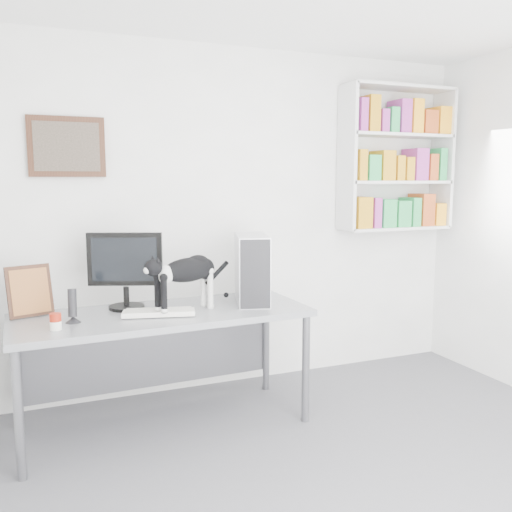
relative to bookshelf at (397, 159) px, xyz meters
The scene contains 11 objects.
room 2.37m from the bookshelf, 127.12° to the right, with size 4.01×4.01×2.70m.
bookshelf is the anchor object (origin of this frame).
wall_art 2.70m from the bookshelf, behind, with size 0.52×0.04×0.42m, color #3F2314.
desk 2.66m from the bookshelf, 167.60° to the right, with size 1.92×0.75×0.80m, color gray.
monitor 2.53m from the bookshelf, behind, with size 0.50×0.24×0.53m, color black.
keyboard 2.51m from the bookshelf, 166.05° to the right, with size 0.46×0.18×0.04m, color silver.
pc_tower 1.77m from the bookshelf, 164.85° to the right, with size 0.21×0.48×0.48m, color silver.
speaker 2.95m from the bookshelf, 168.96° to the right, with size 0.10×0.10×0.22m, color black.
leaning_print 3.13m from the bookshelf, behind, with size 0.28×0.11×0.34m, color #3F2314.
soup_can 3.09m from the bookshelf, 166.82° to the right, with size 0.07×0.07×0.10m, color #9E1E0D.
cat 2.26m from the bookshelf, 165.36° to the right, with size 0.61×0.16×0.38m, color black, non-canonical shape.
Camera 1 is at (-1.52, -2.11, 1.67)m, focal length 38.00 mm.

